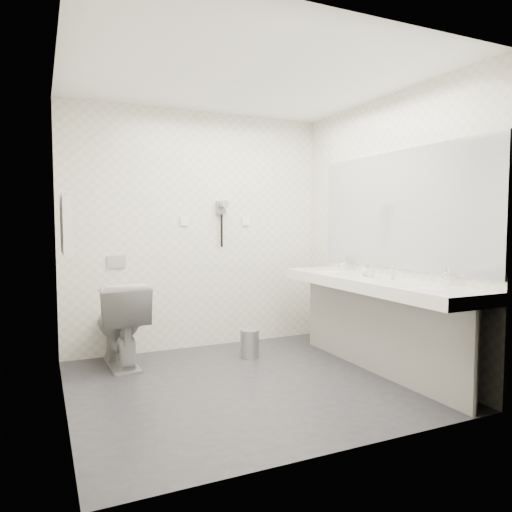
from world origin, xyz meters
name	(u,v)px	position (x,y,z in m)	size (l,w,h in m)	color
floor	(247,383)	(0.00, 0.00, 0.00)	(2.80, 2.80, 0.00)	#2D2D33
ceiling	(247,76)	(0.00, 0.00, 2.50)	(2.80, 2.80, 0.00)	white
wall_back	(198,231)	(0.00, 1.30, 1.25)	(2.80, 2.80, 0.00)	white
wall_front	(339,238)	(0.00, -1.30, 1.25)	(2.80, 2.80, 0.00)	white
wall_left	(61,235)	(-1.40, 0.00, 1.25)	(2.60, 2.60, 0.00)	white
wall_right	(384,232)	(1.40, 0.00, 1.25)	(2.60, 2.60, 0.00)	white
vanity_counter	(373,284)	(1.12, -0.20, 0.80)	(0.55, 2.20, 0.10)	white
vanity_panel	(374,331)	(1.15, -0.20, 0.38)	(0.03, 2.15, 0.75)	gray
vanity_post_near	(475,362)	(1.18, -1.24, 0.38)	(0.06, 0.06, 0.75)	silver
vanity_post_far	(315,311)	(1.18, 0.84, 0.38)	(0.06, 0.06, 0.75)	silver
mirror	(398,210)	(1.39, -0.20, 1.45)	(0.02, 2.20, 1.05)	#B2BCC6
basin_near	(428,289)	(1.12, -0.85, 0.83)	(0.40, 0.31, 0.05)	white
basin_far	(332,273)	(1.12, 0.45, 0.83)	(0.40, 0.31, 0.05)	white
faucet_near	(448,276)	(1.32, -0.85, 0.92)	(0.04, 0.04, 0.15)	silver
faucet_far	(348,263)	(1.32, 0.45, 0.92)	(0.04, 0.04, 0.15)	silver
soap_bottle_a	(371,271)	(1.13, -0.16, 0.91)	(0.05, 0.05, 0.12)	beige
soap_bottle_b	(365,271)	(1.17, -0.03, 0.90)	(0.07, 0.07, 0.09)	beige
soap_bottle_c	(392,272)	(1.22, -0.33, 0.91)	(0.05, 0.05, 0.12)	beige
glass_left	(368,269)	(1.24, 0.02, 0.90)	(0.06, 0.06, 0.10)	silver
toilet	(120,323)	(-0.87, 0.96, 0.40)	(0.44, 0.78, 0.79)	white
flush_plate	(117,262)	(-0.85, 1.29, 0.95)	(0.18, 0.02, 0.12)	#B2B5BA
pedal_bin	(250,344)	(0.33, 0.69, 0.13)	(0.19, 0.19, 0.26)	#B2B5BA
bin_lid	(249,331)	(0.33, 0.69, 0.27)	(0.19, 0.19, 0.01)	#B2B5BA
towel_rail	(64,196)	(-1.35, 0.55, 1.55)	(0.02, 0.02, 0.62)	silver
towel_near	(67,223)	(-1.34, 0.41, 1.33)	(0.07, 0.24, 0.48)	white
towel_far	(65,223)	(-1.34, 0.69, 1.33)	(0.07, 0.24, 0.48)	white
dryer_cradle	(221,207)	(0.25, 1.27, 1.50)	(0.10, 0.04, 0.14)	gray
dryer_barrel	(223,204)	(0.25, 1.20, 1.53)	(0.08, 0.08, 0.14)	gray
dryer_cord	(222,231)	(0.25, 1.26, 1.25)	(0.02, 0.02, 0.35)	black
switch_plate_a	(185,221)	(-0.15, 1.29, 1.35)	(0.09, 0.02, 0.09)	white
switch_plate_b	(246,221)	(0.55, 1.29, 1.35)	(0.09, 0.02, 0.09)	white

